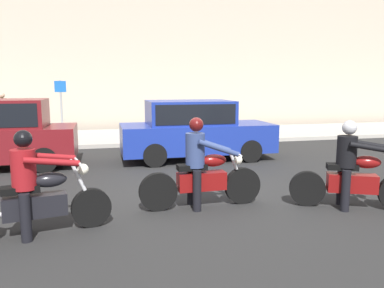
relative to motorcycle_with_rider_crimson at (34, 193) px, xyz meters
The scene contains 9 objects.
ground_plane 3.55m from the motorcycle_with_rider_crimson, 31.43° to the left, with size 80.00×80.00×0.00m, color #242424.
sidewalk_slab 10.28m from the motorcycle_with_rider_crimson, 73.12° to the left, with size 40.00×4.40×0.14m, color #A8A399.
building_facade 14.24m from the motorcycle_with_rider_crimson, 77.30° to the left, with size 40.00×1.40×10.03m, color #B7A893.
motorcycle_with_rider_crimson is the anchor object (origin of this frame).
motorcycle_with_rider_black_leather 5.27m from the motorcycle_with_rider_crimson, ahead, with size 2.02×1.05×1.57m.
motorcycle_with_rider_denim_blue 2.78m from the motorcycle_with_rider_crimson, 14.67° to the left, with size 2.25×0.70×1.62m.
parked_sedan_cobalt_blue 6.20m from the motorcycle_with_rider_crimson, 54.29° to the left, with size 4.38×1.82×1.72m.
street_sign_post 10.37m from the motorcycle_with_rider_crimson, 92.99° to the left, with size 0.44×0.08×2.20m.
pedestrian_bystander 9.80m from the motorcycle_with_rider_crimson, 104.78° to the left, with size 0.34×0.34×1.75m.
Camera 1 is at (-1.99, -7.55, 2.20)m, focal length 35.80 mm.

